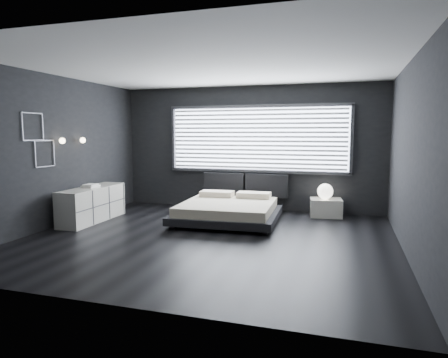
% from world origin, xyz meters
% --- Properties ---
extents(room, '(6.04, 6.00, 2.80)m').
position_xyz_m(room, '(0.00, 0.00, 1.40)').
color(room, black).
rests_on(room, ground).
extents(window, '(4.14, 0.09, 1.52)m').
position_xyz_m(window, '(0.20, 2.70, 1.61)').
color(window, white).
rests_on(window, ground).
extents(headboard, '(1.96, 0.16, 0.52)m').
position_xyz_m(headboard, '(-0.05, 2.64, 0.57)').
color(headboard, black).
rests_on(headboard, ground).
extents(sconce_near, '(0.18, 0.11, 0.11)m').
position_xyz_m(sconce_near, '(-2.88, 0.05, 1.60)').
color(sconce_near, silver).
rests_on(sconce_near, ground).
extents(sconce_far, '(0.18, 0.11, 0.11)m').
position_xyz_m(sconce_far, '(-2.88, 0.65, 1.60)').
color(sconce_far, silver).
rests_on(sconce_far, ground).
extents(wall_art_upper, '(0.01, 0.48, 0.48)m').
position_xyz_m(wall_art_upper, '(-2.98, -0.55, 1.85)').
color(wall_art_upper, '#47474C').
rests_on(wall_art_upper, ground).
extents(wall_art_lower, '(0.01, 0.48, 0.48)m').
position_xyz_m(wall_art_lower, '(-2.98, -0.30, 1.38)').
color(wall_art_lower, '#47474C').
rests_on(wall_art_lower, ground).
extents(bed, '(2.06, 1.97, 0.51)m').
position_xyz_m(bed, '(-0.05, 1.29, 0.24)').
color(bed, black).
rests_on(bed, ground).
extents(nightstand, '(0.70, 0.61, 0.37)m').
position_xyz_m(nightstand, '(1.76, 2.39, 0.19)').
color(nightstand, silver).
rests_on(nightstand, ground).
extents(orb_lamp, '(0.32, 0.32, 0.32)m').
position_xyz_m(orb_lamp, '(1.74, 2.36, 0.53)').
color(orb_lamp, white).
rests_on(orb_lamp, nightstand).
extents(dresser, '(0.52, 1.71, 0.68)m').
position_xyz_m(dresser, '(-2.65, 0.56, 0.34)').
color(dresser, silver).
rests_on(dresser, ground).
extents(book_stack, '(0.25, 0.33, 0.06)m').
position_xyz_m(book_stack, '(-2.67, 0.55, 0.71)').
color(book_stack, white).
rests_on(book_stack, dresser).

